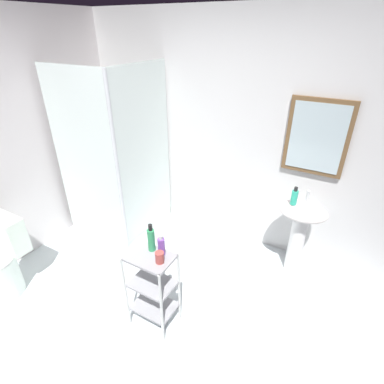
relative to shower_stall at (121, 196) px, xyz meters
The scene contains 11 objects.
ground_plane 1.77m from the shower_stall, 46.29° to the right, with size 4.20×4.20×0.02m, color silver.
wall_back 1.55m from the shower_stall, 27.42° to the left, with size 4.20×0.14×2.50m.
shower_stall is the anchor object (origin of this frame).
pedestal_sink 2.10m from the shower_stall, ahead, with size 0.46×0.37×0.81m.
sink_faucet 2.15m from the shower_stall, 11.12° to the left, with size 0.03×0.03×0.10m, color silver.
toilet 1.42m from the shower_stall, 102.37° to the right, with size 0.37×0.49×0.76m.
storage_cart 1.52m from the shower_stall, 39.29° to the right, with size 0.38×0.28×0.74m.
hand_soap_bottle 2.04m from the shower_stall, ahead, with size 0.06×0.06×0.18m.
body_wash_bottle_green 1.49m from the shower_stall, 37.75° to the right, with size 0.06×0.06×0.24m.
conditioner_bottle_purple 1.57m from the shower_stall, 35.67° to the right, with size 0.06×0.06×0.18m.
rinse_cup 1.64m from the shower_stall, 37.22° to the right, with size 0.07×0.07×0.09m, color #B24742.
Camera 1 is at (1.16, -1.11, 2.30)m, focal length 27.84 mm.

